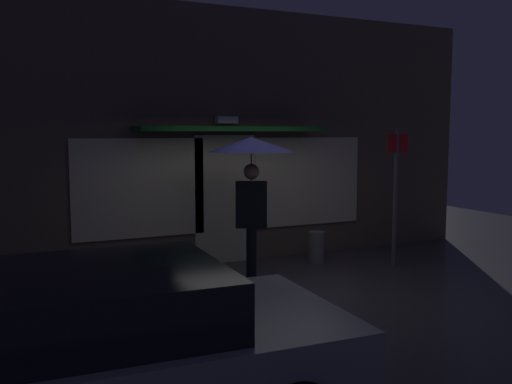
% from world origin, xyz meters
% --- Properties ---
extents(ground_plane, '(18.00, 18.00, 0.00)m').
position_xyz_m(ground_plane, '(0.00, 0.00, 0.00)').
color(ground_plane, '#423F44').
extents(building_facade, '(10.04, 1.00, 4.35)m').
position_xyz_m(building_facade, '(0.00, 2.34, 2.15)').
color(building_facade, brown).
rests_on(building_facade, ground).
extents(person_with_umbrella, '(1.27, 1.27, 2.17)m').
position_xyz_m(person_with_umbrella, '(-0.15, 0.77, 1.78)').
color(person_with_umbrella, black).
rests_on(person_with_umbrella, ground).
extents(parked_car, '(4.30, 2.09, 1.29)m').
position_xyz_m(parked_car, '(-3.27, -2.77, 0.68)').
color(parked_car, '#A5A8AD').
rests_on(parked_car, ground).
extents(street_sign_post, '(0.40, 0.07, 2.31)m').
position_xyz_m(street_sign_post, '(2.47, 0.72, 1.32)').
color(street_sign_post, '#595B60').
rests_on(street_sign_post, ground).
extents(sidewalk_bollard, '(0.28, 0.28, 0.54)m').
position_xyz_m(sidewalk_bollard, '(1.41, 1.48, 0.27)').
color(sidewalk_bollard, slate).
rests_on(sidewalk_bollard, ground).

